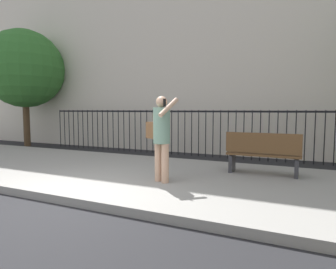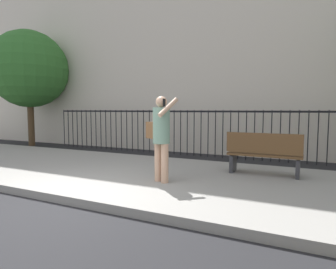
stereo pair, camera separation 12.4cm
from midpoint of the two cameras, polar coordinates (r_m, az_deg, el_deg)
ground_plane at (r=5.39m, az=-19.66°, el=-12.75°), size 60.00×60.00×0.00m
sidewalk at (r=7.02m, az=-6.54°, el=-7.76°), size 28.00×4.40×0.15m
building_facade at (r=13.26m, az=9.46°, el=22.88°), size 28.00×4.00×11.44m
iron_fence at (r=10.17m, az=4.81°, el=1.55°), size 12.03×0.04×1.60m
pedestrian_on_phone at (r=5.83m, az=-0.88°, el=0.42°), size 0.72×0.54×1.73m
street_bench at (r=6.81m, az=18.76°, el=-3.45°), size 1.60×0.45×0.95m
street_tree_mid at (r=14.41m, az=-25.38°, el=11.45°), size 3.36×3.36×5.06m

